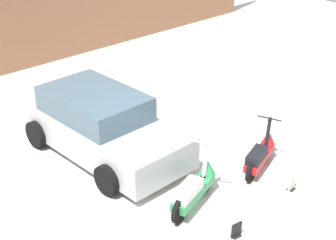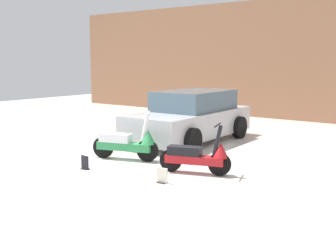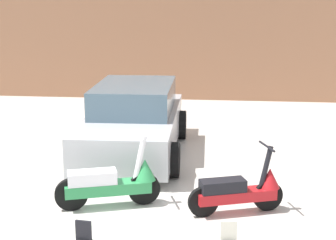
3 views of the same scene
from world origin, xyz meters
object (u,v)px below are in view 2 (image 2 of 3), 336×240
scooter_front_right (198,156)px  placard_near_right_scooter (162,176)px  scooter_front_left (128,143)px  placard_near_left_scooter (85,163)px  car_rear_left (191,117)px

scooter_front_right → placard_near_right_scooter: bearing=-119.6°
scooter_front_left → placard_near_left_scooter: 1.10m
scooter_front_right → placard_near_left_scooter: bearing=-170.6°
car_rear_left → scooter_front_left: bearing=1.5°
scooter_front_left → placard_near_right_scooter: scooter_front_left is taller
car_rear_left → placard_near_left_scooter: bearing=-1.6°
scooter_front_left → placard_near_right_scooter: (1.60, -0.89, -0.25)m
placard_near_left_scooter → scooter_front_right: bearing=28.5°
car_rear_left → placard_near_left_scooter: size_ratio=14.79×
car_rear_left → placard_near_right_scooter: car_rear_left is taller
scooter_front_left → car_rear_left: 2.55m
scooter_front_left → scooter_front_right: size_ratio=1.10×
scooter_front_left → scooter_front_right: scooter_front_left is taller
scooter_front_left → car_rear_left: size_ratio=0.37×
scooter_front_left → car_rear_left: car_rear_left is taller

